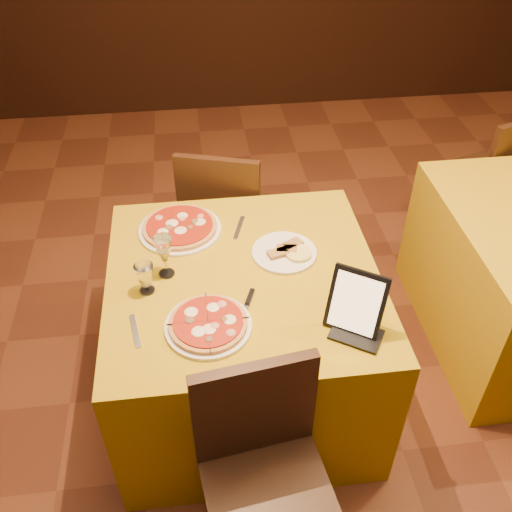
{
  "coord_description": "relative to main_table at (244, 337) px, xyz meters",
  "views": [
    {
      "loc": [
        -0.44,
        -1.28,
        2.3
      ],
      "look_at": [
        -0.23,
        0.4,
        0.86
      ],
      "focal_mm": 40.0,
      "sensor_mm": 36.0,
      "label": 1
    }
  ],
  "objects": [
    {
      "name": "chair_main_far",
      "position": [
        -0.0,
        0.83,
        0.08
      ],
      "size": [
        0.58,
        0.58,
        0.91
      ],
      "primitive_type": null,
      "rotation": [
        0.0,
        0.0,
        2.84
      ],
      "color": "black",
      "rests_on": "floor"
    },
    {
      "name": "floor",
      "position": [
        0.28,
        -0.42,
        -0.38
      ],
      "size": [
        6.0,
        7.0,
        0.01
      ],
      "primitive_type": "cube",
      "color": "#5E2D19",
      "rests_on": "ground"
    },
    {
      "name": "chair_main_near",
      "position": [
        -0.0,
        -0.78,
        0.08
      ],
      "size": [
        0.41,
        0.41,
        0.91
      ],
      "primitive_type": null,
      "rotation": [
        0.0,
        0.0,
        0.14
      ],
      "color": "black",
      "rests_on": "floor"
    },
    {
      "name": "cutlet_dish",
      "position": [
        0.19,
        0.11,
        0.39
      ],
      "size": [
        0.27,
        0.27,
        0.03
      ],
      "rotation": [
        0.0,
        0.0,
        0.04
      ],
      "color": "white",
      "rests_on": "main_table"
    },
    {
      "name": "pizza_far",
      "position": [
        -0.25,
        0.32,
        0.39
      ],
      "size": [
        0.36,
        0.36,
        0.03
      ],
      "rotation": [
        0.0,
        0.0,
        0.4
      ],
      "color": "white",
      "rests_on": "main_table"
    },
    {
      "name": "fork_near",
      "position": [
        -0.42,
        -0.26,
        0.38
      ],
      "size": [
        0.05,
        0.17,
        0.01
      ],
      "primitive_type": "cube",
      "rotation": [
        0.0,
        0.0,
        1.75
      ],
      "color": "#AEADB4",
      "rests_on": "main_table"
    },
    {
      "name": "pizza_near",
      "position": [
        -0.16,
        -0.27,
        0.39
      ],
      "size": [
        0.32,
        0.32,
        0.03
      ],
      "rotation": [
        0.0,
        0.0,
        -0.03
      ],
      "color": "white",
      "rests_on": "main_table"
    },
    {
      "name": "main_table",
      "position": [
        0.0,
        0.0,
        0.0
      ],
      "size": [
        1.1,
        1.1,
        0.75
      ],
      "primitive_type": "cube",
      "color": "#B2900B",
      "rests_on": "floor"
    },
    {
      "name": "wine_glass",
      "position": [
        -0.31,
        0.04,
        0.47
      ],
      "size": [
        0.09,
        0.09,
        0.19
      ],
      "primitive_type": null,
      "rotation": [
        0.0,
        0.0,
        -0.34
      ],
      "color": "#D2D478",
      "rests_on": "main_table"
    },
    {
      "name": "chair_side_far",
      "position": [
        1.55,
        1.02,
        0.08
      ],
      "size": [
        0.55,
        0.55,
        0.91
      ],
      "primitive_type": null,
      "rotation": [
        0.0,
        0.0,
        3.47
      ],
      "color": "#2F1F0F",
      "rests_on": "floor"
    },
    {
      "name": "tablet",
      "position": [
        0.37,
        -0.33,
        0.49
      ],
      "size": [
        0.22,
        0.19,
        0.24
      ],
      "primitive_type": "cube",
      "rotation": [
        -0.35,
        0.0,
        -0.57
      ],
      "color": "black",
      "rests_on": "main_table"
    },
    {
      "name": "water_glass",
      "position": [
        -0.38,
        -0.05,
        0.44
      ],
      "size": [
        0.08,
        0.08,
        0.13
      ],
      "primitive_type": null,
      "rotation": [
        0.0,
        0.0,
        -0.08
      ],
      "color": "silver",
      "rests_on": "main_table"
    },
    {
      "name": "fork_far",
      "position": [
        0.02,
        0.31,
        0.38
      ],
      "size": [
        0.07,
        0.17,
        0.01
      ],
      "primitive_type": "cube",
      "rotation": [
        0.0,
        0.0,
        1.26
      ],
      "color": "silver",
      "rests_on": "main_table"
    },
    {
      "name": "knife",
      "position": [
        -0.02,
        -0.22,
        0.38
      ],
      "size": [
        0.11,
        0.24,
        0.01
      ],
      "primitive_type": "cube",
      "rotation": [
        0.0,
        0.0,
        1.2
      ],
      "color": "#AEADB4",
      "rests_on": "main_table"
    }
  ]
}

